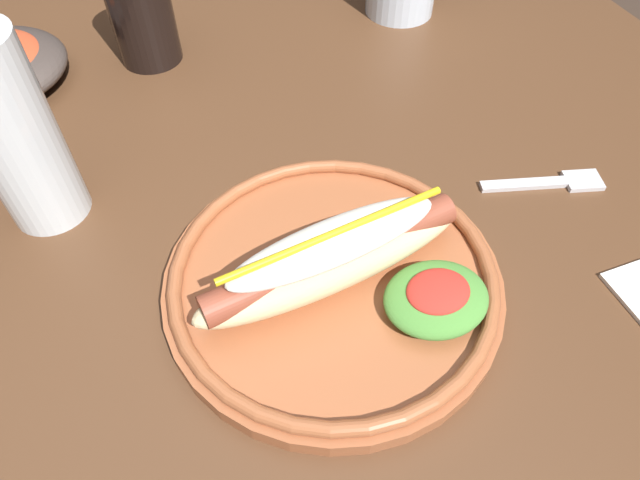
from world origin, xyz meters
name	(u,v)px	position (x,y,z in m)	size (l,w,h in m)	color
ground_plane	(278,423)	(0.00, 0.00, 0.00)	(8.00, 8.00, 0.00)	#3D2D23
dining_table	(246,220)	(0.00, 0.00, 0.63)	(1.15, 0.87, 0.74)	#51331E
hot_dog_plate	(338,275)	(0.03, -0.20, 0.76)	(0.28, 0.28, 0.08)	#9E5633
fork	(552,183)	(0.28, -0.16, 0.74)	(0.12, 0.05, 0.00)	silver
soda_cup	(140,6)	(-0.05, 0.20, 0.81)	(0.07, 0.07, 0.13)	black
glass_bottle	(9,127)	(-0.18, -0.02, 0.84)	(0.07, 0.07, 0.24)	silver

